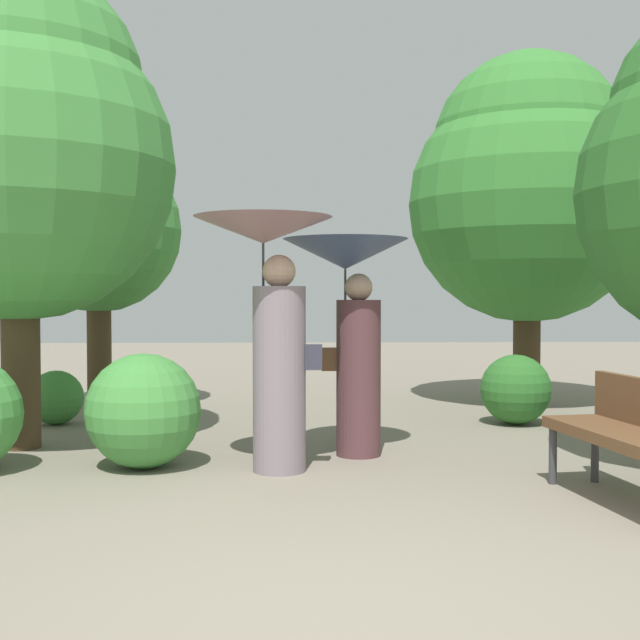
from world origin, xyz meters
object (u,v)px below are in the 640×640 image
at_px(tree_near_left, 18,140).
at_px(tree_mid_right, 528,186).
at_px(person_left, 272,304).
at_px(park_bench, 636,429).
at_px(tree_mid_left, 98,215).
at_px(person_right, 351,303).

xyz_separation_m(tree_near_left, tree_mid_right, (5.46, 2.68, -0.02)).
bearing_deg(person_left, park_bench, -110.05).
bearing_deg(person_left, tree_mid_right, -35.51).
bearing_deg(tree_mid_right, tree_mid_left, -177.41).
bearing_deg(park_bench, person_left, -123.52).
bearing_deg(tree_mid_left, person_right, -44.90).
distance_m(person_right, tree_near_left, 3.36).
relative_size(tree_near_left, tree_mid_right, 0.99).
distance_m(person_left, tree_mid_right, 5.07).
height_order(person_left, tree_mid_right, tree_mid_right).
distance_m(person_right, tree_mid_right, 4.22).
bearing_deg(tree_mid_right, person_left, -130.20).
bearing_deg(park_bench, person_right, -143.02).
height_order(park_bench, tree_near_left, tree_near_left).
bearing_deg(person_left, tree_mid_left, 37.12).
xyz_separation_m(person_right, park_bench, (1.78, -1.74, -0.83)).
distance_m(park_bench, tree_mid_left, 6.81).
height_order(park_bench, tree_mid_left, tree_mid_left).
bearing_deg(tree_mid_right, person_right, -128.45).
bearing_deg(tree_near_left, person_left, -23.90).
relative_size(person_right, park_bench, 1.22).
bearing_deg(park_bench, tree_mid_left, -143.43).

